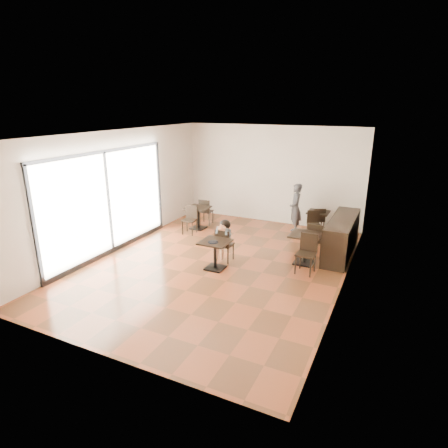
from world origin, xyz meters
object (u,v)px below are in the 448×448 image
Objects in this scene: adult_patron at (295,208)px; chair_back_a at (318,220)px; child_chair at (225,245)px; chair_left_a at (206,211)px; cafe_table_left at (198,218)px; cafe_table_back at (318,222)px; child_table at (215,255)px; child at (225,241)px; chair_mid_a at (316,240)px; cafe_table_mid at (305,249)px; chair_back_b at (314,225)px; chair_mid_b at (306,254)px; chair_left_b at (189,220)px.

adult_patron is 0.80m from chair_back_a.
child_chair is 3.14m from chair_left_a.
child_chair is 3.12m from adult_patron.
cafe_table_left is (-1.88, 1.96, -0.07)m from child_chair.
cafe_table_back is at bearing 155.65° from chair_back_a.
child_table is 3.60m from chair_left_a.
child_chair is at bearing 38.42° from chair_back_a.
child is 2.39m from chair_mid_a.
chair_back_a is (-0.22, 2.51, 0.01)m from cafe_table_mid.
adult_patron is 1.64× the size of chair_mid_a.
chair_back_a and chair_back_b have the same top height.
chair_mid_b is 4.57m from chair_left_a.
chair_back_a is (-0.00, 0.00, 0.07)m from cafe_table_back.
child is 1.61× the size of cafe_table_back.
chair_mid_a is at bearing -79.17° from cafe_table_back.
child_chair is at bearing -171.84° from chair_mid_b.
chair_left_a is at bearing 154.36° from cafe_table_mid.
cafe_table_back is at bearing -173.72° from chair_left_a.
chair_left_b is (-3.92, 0.15, -0.04)m from chair_mid_a.
cafe_table_mid is (1.88, 0.71, -0.04)m from child_chair.
chair_back_a is 0.54m from chair_back_b.
chair_back_a is 1.00× the size of chair_back_b.
chair_left_b reaches higher than cafe_table_back.
child_chair is 1.28× the size of cafe_table_back.
chair_back_a is at bearing -173.72° from chair_left_a.
child_chair reaches higher than chair_left_a.
cafe_table_back is 0.72× the size of chair_mid_b.
child reaches higher than cafe_table_mid.
chair_back_a reaches higher than cafe_table_left.
cafe_table_back is at bearing 100.62° from chair_mid_b.
chair_left_b is (-1.88, 1.96, 0.07)m from child_table.
child is 3.14m from chair_left_a.
chair_mid_a reaches higher than cafe_table_left.
chair_mid_a is at bearing -10.18° from cafe_table_left.
cafe_table_back is (3.54, 1.26, -0.02)m from cafe_table_left.
child reaches higher than cafe_table_back.
chair_mid_a reaches higher than cafe_table_back.
cafe_table_left is 0.55m from chair_left_a.
child is at bearing 121.77° from chair_left_a.
adult_patron reaches higher than child_table.
child_chair is at bearing -146.10° from chair_back_b.
adult_patron is at bearing -54.80° from chair_mid_a.
chair_back_b is (-0.38, 1.42, -0.06)m from chair_mid_a.
child is at bearing -46.23° from cafe_table_left.
child_table is at bearing 116.51° from chair_left_a.
chair_left_b is at bearing -86.68° from adult_patron.
chair_mid_b is 3.09m from chair_back_a.
cafe_table_left is 0.83× the size of chair_left_b.
cafe_table_back is 3.98m from chair_left_b.
cafe_table_mid is 2.52m from chair_back_a.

